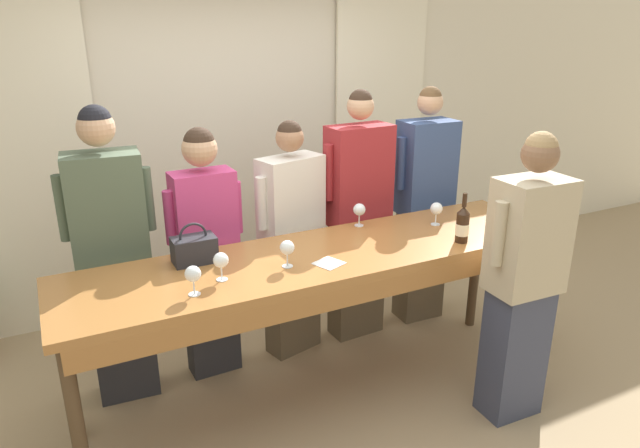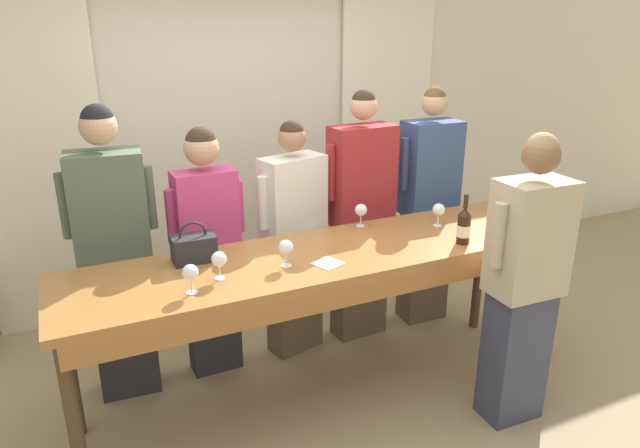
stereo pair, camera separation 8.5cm
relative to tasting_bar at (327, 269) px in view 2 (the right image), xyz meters
name	(u,v)px [view 2 (the right image)]	position (x,y,z in m)	size (l,w,h in m)	color
ground_plane	(325,396)	(0.00, 0.03, -0.91)	(18.00, 18.00, 0.00)	tan
wall_back	(231,132)	(0.00, 1.84, 0.49)	(12.00, 0.06, 2.80)	beige
curtain_panel_left	(39,158)	(-1.46, 1.77, 0.44)	(0.91, 0.03, 2.69)	#EFE5C6
curtain_panel_right	(386,127)	(1.46, 1.77, 0.44)	(0.91, 0.03, 2.69)	#EFE5C6
tasting_bar	(327,269)	(0.00, 0.00, 0.00)	(3.05, 0.75, 1.00)	#9E6633
wine_bottle	(464,226)	(0.81, -0.20, 0.21)	(0.08, 0.08, 0.31)	black
handbag	(194,248)	(-0.72, 0.23, 0.18)	(0.24, 0.15, 0.23)	#232328
wine_glass_front_left	(439,210)	(0.87, 0.12, 0.21)	(0.08, 0.08, 0.15)	white
wine_glass_front_mid	(219,260)	(-0.66, -0.06, 0.21)	(0.08, 0.08, 0.15)	white
wine_glass_front_right	(361,210)	(0.40, 0.33, 0.21)	(0.08, 0.08, 0.15)	white
wine_glass_center_left	(190,273)	(-0.83, -0.17, 0.20)	(0.08, 0.08, 0.15)	white
wine_glass_center_mid	(511,213)	(1.25, -0.13, 0.21)	(0.08, 0.08, 0.15)	white
wine_glass_center_right	(286,248)	(-0.28, -0.06, 0.20)	(0.08, 0.08, 0.15)	white
napkin	(328,263)	(-0.06, -0.13, 0.10)	(0.18, 0.18, 0.00)	white
guest_olive_jacket	(115,256)	(-1.11, 0.65, 0.04)	(0.54, 0.30, 1.85)	#28282D
guest_pink_top	(208,248)	(-0.54, 0.65, -0.02)	(0.50, 0.22, 1.68)	#28282D
guest_cream_sweater	(294,240)	(0.06, 0.65, -0.05)	(0.55, 0.32, 1.68)	brown
guest_striped_shirt	(361,217)	(0.58, 0.65, 0.03)	(0.57, 0.26, 1.85)	brown
guest_navy_coat	(427,207)	(1.17, 0.65, 0.03)	(0.52, 0.28, 1.84)	brown
host_pouring	(524,283)	(0.94, -0.60, -0.02)	(0.51, 0.28, 1.74)	#383D51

